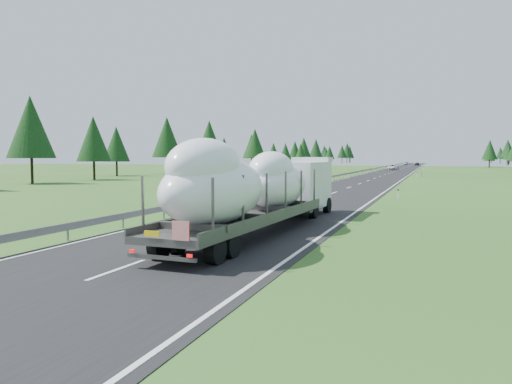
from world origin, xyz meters
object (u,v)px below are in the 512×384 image
(highway_sign, at_px, (422,167))
(distant_car_dark, at_px, (417,164))
(boat_truck, at_px, (260,186))
(distant_car_blue, at_px, (406,163))
(distant_van, at_px, (393,167))

(highway_sign, xyz_separation_m, distant_car_dark, (-4.78, 130.75, -1.12))
(boat_truck, bearing_deg, distant_car_blue, 91.26)
(highway_sign, relative_size, distant_car_blue, 0.66)
(highway_sign, height_order, distant_van, highway_sign)
(boat_truck, xyz_separation_m, distant_car_blue, (-4.81, 219.35, -1.57))
(boat_truck, xyz_separation_m, distant_van, (-3.11, 119.86, -1.44))
(highway_sign, relative_size, boat_truck, 0.14)
(distant_car_blue, bearing_deg, distant_car_dark, -72.03)
(distant_car_dark, bearing_deg, distant_car_blue, 110.56)
(highway_sign, relative_size, distant_car_dark, 0.64)
(highway_sign, distance_m, distant_car_dark, 130.84)
(highway_sign, bearing_deg, distant_van, 100.04)
(distant_car_dark, relative_size, distant_car_blue, 1.03)
(distant_van, xyz_separation_m, distant_car_blue, (-1.69, 99.49, -0.13))
(highway_sign, distance_m, boat_truck, 71.53)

